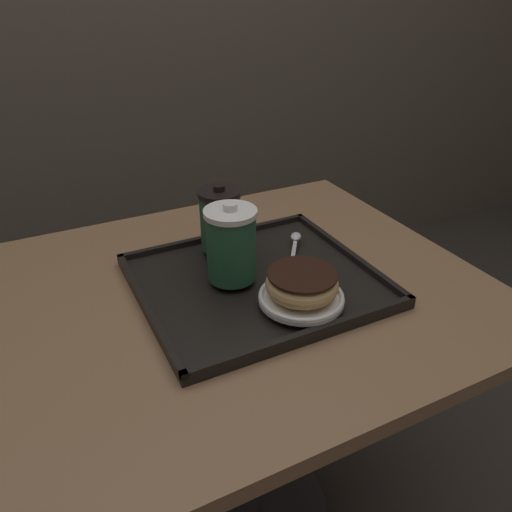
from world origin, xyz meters
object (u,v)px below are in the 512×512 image
(coffee_cup_front, at_px, (231,244))
(coffee_cup_rear, at_px, (220,219))
(donut_chocolate_glazed, at_px, (302,283))
(spoon, at_px, (295,243))

(coffee_cup_front, xyz_separation_m, coffee_cup_rear, (0.03, 0.11, -0.01))
(coffee_cup_rear, bearing_deg, donut_chocolate_glazed, -78.88)
(coffee_cup_front, height_order, coffee_cup_rear, coffee_cup_front)
(coffee_cup_front, distance_m, coffee_cup_rear, 0.12)
(coffee_cup_rear, height_order, spoon, coffee_cup_rear)
(spoon, bearing_deg, coffee_cup_rear, 102.07)
(coffee_cup_rear, height_order, donut_chocolate_glazed, coffee_cup_rear)
(coffee_cup_front, xyz_separation_m, donut_chocolate_glazed, (0.07, -0.13, -0.03))
(coffee_cup_front, distance_m, donut_chocolate_glazed, 0.15)
(coffee_cup_front, relative_size, spoon, 1.05)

